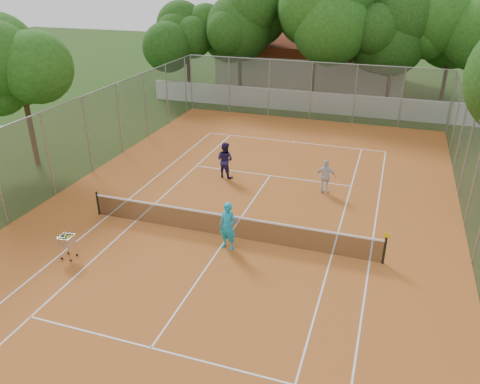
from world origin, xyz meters
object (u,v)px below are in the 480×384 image
(player_near, at_px, (228,226))
(player_far_right, at_px, (326,177))
(tennis_net, at_px, (228,226))
(clubhouse, at_px, (314,59))
(player_far_left, at_px, (225,160))
(ball_hopper, at_px, (68,246))

(player_near, relative_size, player_far_right, 1.15)
(tennis_net, bearing_deg, clubhouse, 93.95)
(player_far_left, bearing_deg, tennis_net, 125.05)
(player_near, relative_size, player_far_left, 1.03)
(player_near, distance_m, ball_hopper, 5.88)
(clubhouse, height_order, player_near, clubhouse)
(tennis_net, bearing_deg, player_far_left, 111.15)
(tennis_net, distance_m, player_far_right, 6.06)
(clubhouse, relative_size, player_far_left, 8.89)
(clubhouse, xyz_separation_m, player_far_left, (-0.15, -23.45, -1.26))
(player_far_right, height_order, ball_hopper, player_far_right)
(clubhouse, height_order, ball_hopper, clubhouse)
(clubhouse, bearing_deg, ball_hopper, -95.34)
(clubhouse, bearing_deg, player_far_left, -90.36)
(tennis_net, height_order, player_far_right, player_far_right)
(clubhouse, xyz_separation_m, player_near, (2.29, -29.80, -1.23))
(player_far_left, bearing_deg, player_far_right, -169.20)
(player_near, xyz_separation_m, player_far_right, (2.69, 6.07, -0.12))
(clubhouse, distance_m, player_far_left, 23.49)
(player_far_left, height_order, ball_hopper, player_far_left)
(clubhouse, distance_m, ball_hopper, 32.47)
(player_far_right, xyz_separation_m, ball_hopper, (-8.00, -8.55, -0.32))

